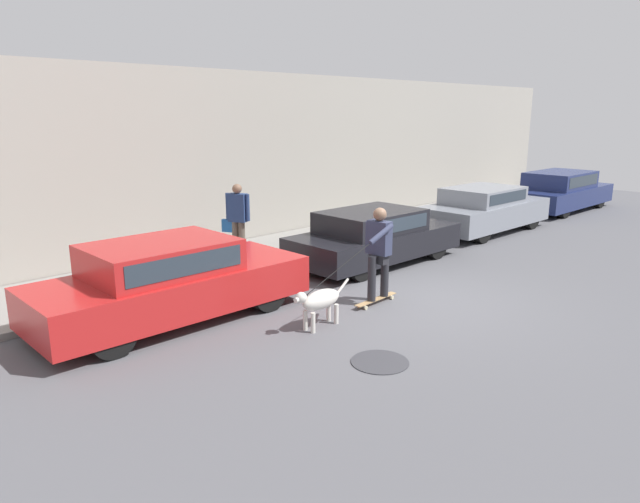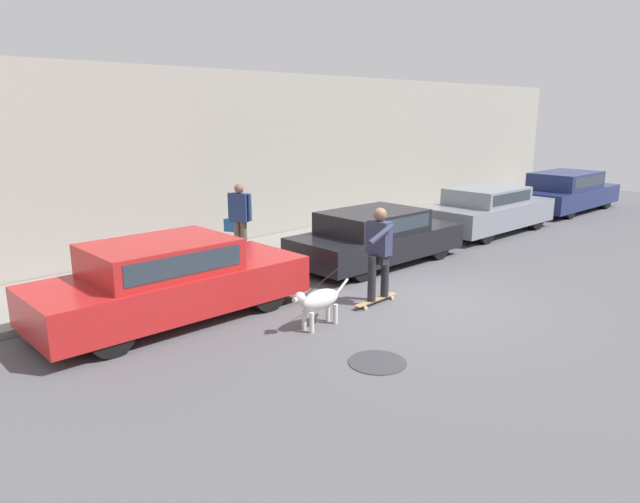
{
  "view_description": "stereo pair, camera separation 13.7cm",
  "coord_description": "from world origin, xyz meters",
  "px_view_note": "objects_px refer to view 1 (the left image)",
  "views": [
    {
      "loc": [
        -8.08,
        -5.67,
        3.27
      ],
      "look_at": [
        -1.44,
        0.98,
        0.95
      ],
      "focal_mm": 32.0,
      "sensor_mm": 36.0,
      "label": 1
    },
    {
      "loc": [
        -7.98,
        -5.76,
        3.27
      ],
      "look_at": [
        -1.44,
        0.98,
        0.95
      ],
      "focal_mm": 32.0,
      "sensor_mm": 36.0,
      "label": 2
    }
  ],
  "objects_px": {
    "pedestrian_with_bag": "(237,218)",
    "parked_car_0": "(170,282)",
    "skateboarder": "(379,249)",
    "dog": "(320,301)",
    "parked_car_1": "(374,237)",
    "parked_car_2": "(484,210)",
    "parked_car_3": "(561,191)"
  },
  "relations": [
    {
      "from": "parked_car_1",
      "to": "parked_car_2",
      "type": "bearing_deg",
      "value": 1.42
    },
    {
      "from": "parked_car_1",
      "to": "dog",
      "type": "relative_size",
      "value": 3.4
    },
    {
      "from": "skateboarder",
      "to": "parked_car_0",
      "type": "bearing_deg",
      "value": -32.81
    },
    {
      "from": "skateboarder",
      "to": "dog",
      "type": "bearing_deg",
      "value": 2.08
    },
    {
      "from": "parked_car_3",
      "to": "dog",
      "type": "bearing_deg",
      "value": -170.83
    },
    {
      "from": "parked_car_0",
      "to": "parked_car_3",
      "type": "bearing_deg",
      "value": 0.9
    },
    {
      "from": "parked_car_2",
      "to": "pedestrian_with_bag",
      "type": "height_order",
      "value": "pedestrian_with_bag"
    },
    {
      "from": "pedestrian_with_bag",
      "to": "dog",
      "type": "bearing_deg",
      "value": -134.65
    },
    {
      "from": "parked_car_3",
      "to": "skateboarder",
      "type": "bearing_deg",
      "value": -170.3
    },
    {
      "from": "skateboarder",
      "to": "pedestrian_with_bag",
      "type": "relative_size",
      "value": 1.47
    },
    {
      "from": "parked_car_3",
      "to": "pedestrian_with_bag",
      "type": "height_order",
      "value": "pedestrian_with_bag"
    },
    {
      "from": "parked_car_1",
      "to": "dog",
      "type": "xyz_separation_m",
      "value": [
        -3.58,
        -1.9,
        -0.15
      ]
    },
    {
      "from": "dog",
      "to": "skateboarder",
      "type": "distance_m",
      "value": 1.62
    },
    {
      "from": "parked_car_3",
      "to": "pedestrian_with_bag",
      "type": "relative_size",
      "value": 2.78
    },
    {
      "from": "parked_car_1",
      "to": "parked_car_2",
      "type": "distance_m",
      "value": 4.75
    },
    {
      "from": "parked_car_0",
      "to": "dog",
      "type": "bearing_deg",
      "value": -51.48
    },
    {
      "from": "parked_car_2",
      "to": "parked_car_0",
      "type": "bearing_deg",
      "value": -178.58
    },
    {
      "from": "dog",
      "to": "skateboarder",
      "type": "relative_size",
      "value": 0.5
    },
    {
      "from": "pedestrian_with_bag",
      "to": "parked_car_0",
      "type": "bearing_deg",
      "value": -169.58
    },
    {
      "from": "dog",
      "to": "parked_car_2",
      "type": "bearing_deg",
      "value": -169.45
    },
    {
      "from": "parked_car_0",
      "to": "skateboarder",
      "type": "relative_size",
      "value": 1.82
    },
    {
      "from": "parked_car_1",
      "to": "skateboarder",
      "type": "xyz_separation_m",
      "value": [
        -2.05,
        -1.79,
        0.38
      ]
    },
    {
      "from": "parked_car_1",
      "to": "skateboarder",
      "type": "bearing_deg",
      "value": -137.47
    },
    {
      "from": "skateboarder",
      "to": "parked_car_1",
      "type": "bearing_deg",
      "value": -140.76
    },
    {
      "from": "dog",
      "to": "pedestrian_with_bag",
      "type": "relative_size",
      "value": 0.74
    },
    {
      "from": "parked_car_3",
      "to": "pedestrian_with_bag",
      "type": "distance_m",
      "value": 12.15
    },
    {
      "from": "parked_car_0",
      "to": "parked_car_2",
      "type": "bearing_deg",
      "value": 0.9
    },
    {
      "from": "parked_car_2",
      "to": "pedestrian_with_bag",
      "type": "distance_m",
      "value": 7.23
    },
    {
      "from": "parked_car_1",
      "to": "dog",
      "type": "height_order",
      "value": "parked_car_1"
    },
    {
      "from": "parked_car_1",
      "to": "skateboarder",
      "type": "distance_m",
      "value": 2.75
    },
    {
      "from": "pedestrian_with_bag",
      "to": "parked_car_2",
      "type": "bearing_deg",
      "value": -41.35
    },
    {
      "from": "parked_car_2",
      "to": "parked_car_3",
      "type": "distance_m",
      "value": 5.05
    }
  ]
}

